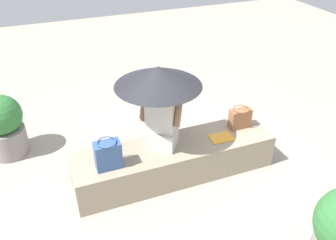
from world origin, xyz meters
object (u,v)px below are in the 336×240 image
object	(u,v)px
person_seated	(161,117)
handbag_black	(108,155)
planter_near	(4,126)
parasol	(158,76)
tote_bag_canvas	(240,118)
magazine	(221,138)

from	to	relation	value
person_seated	handbag_black	bearing A→B (deg)	-166.31
person_seated	planter_near	world-z (taller)	person_seated
person_seated	handbag_black	xyz separation A→B (m)	(-0.66, -0.16, -0.23)
parasol	handbag_black	world-z (taller)	parasol
parasol	person_seated	bearing A→B (deg)	-89.71
tote_bag_canvas	handbag_black	bearing A→B (deg)	-174.46
person_seated	tote_bag_canvas	size ratio (longest dim) A/B	3.30
planter_near	tote_bag_canvas	bearing A→B (deg)	-22.07
magazine	parasol	bearing A→B (deg)	167.01
person_seated	tote_bag_canvas	world-z (taller)	person_seated
magazine	planter_near	bearing A→B (deg)	155.30
handbag_black	magazine	bearing A→B (deg)	1.39
handbag_black	tote_bag_canvas	bearing A→B (deg)	5.54
parasol	tote_bag_canvas	distance (m)	1.27
parasol	planter_near	xyz separation A→B (m)	(-1.71, 1.05, -0.85)
magazine	planter_near	distance (m)	2.74
tote_bag_canvas	person_seated	bearing A→B (deg)	-179.73
person_seated	planter_near	size ratio (longest dim) A/B	1.08
person_seated	tote_bag_canvas	distance (m)	1.08
person_seated	planter_near	xyz separation A→B (m)	(-1.71, 1.12, -0.39)
person_seated	tote_bag_canvas	bearing A→B (deg)	0.27
magazine	planter_near	size ratio (longest dim) A/B	0.33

